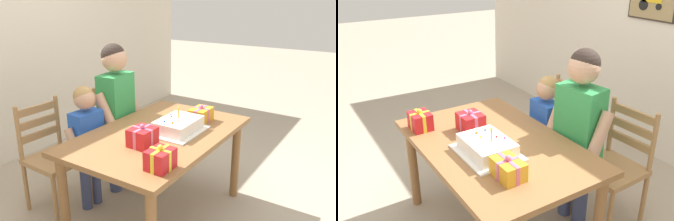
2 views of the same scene
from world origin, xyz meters
TOP-DOWN VIEW (x-y plane):
  - dining_table at (0.00, 0.00)m, footprint 1.44×0.92m
  - birthday_cake at (0.10, -0.11)m, footprint 0.44×0.34m
  - gift_box_red_large at (-0.26, -0.04)m, footprint 0.18×0.17m
  - gift_box_beside_cake at (-0.48, -0.34)m, footprint 0.18×0.14m
  - gift_box_corner_small at (0.40, -0.15)m, footprint 0.21×0.15m
  - chair_left at (-0.34, 0.84)m, footprint 0.43×0.43m
  - chair_right at (0.34, 0.84)m, footprint 0.43×0.43m
  - child_older at (0.19, 0.58)m, footprint 0.51×0.30m
  - child_younger at (-0.18, 0.58)m, footprint 0.39×0.23m

SIDE VIEW (x-z plane):
  - chair_left at x=-0.34m, z-range 0.01..0.93m
  - chair_right at x=0.34m, z-range 0.01..0.93m
  - child_younger at x=-0.18m, z-range 0.11..1.18m
  - dining_table at x=0.00m, z-range 0.28..1.02m
  - birthday_cake at x=0.10m, z-range 0.70..0.89m
  - gift_box_corner_small at x=0.40m, z-range 0.73..0.88m
  - gift_box_beside_cake at x=-0.48m, z-range 0.73..0.89m
  - gift_box_red_large at x=-0.26m, z-range 0.73..0.89m
  - child_older at x=0.19m, z-range 0.15..1.51m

